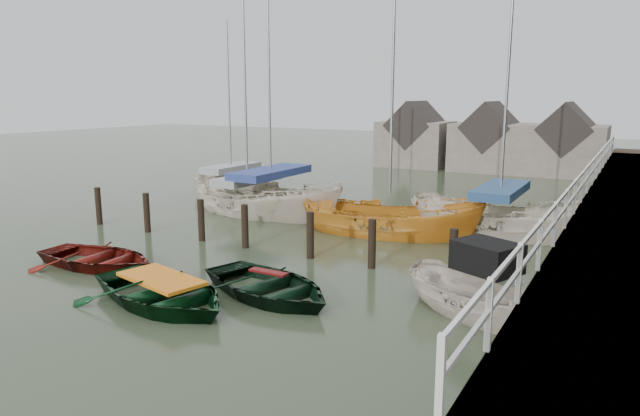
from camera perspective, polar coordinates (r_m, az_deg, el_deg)
The scene contains 13 objects.
ground at distance 15.39m, azimuth -10.61°, elevation -7.05°, with size 120.00×120.00×0.00m, color #303D27.
pier at distance 21.49m, azimuth 28.83°, elevation -1.08°, with size 3.04×32.00×2.70m.
mooring_pilings at distance 18.17m, azimuth -7.29°, elevation -2.47°, with size 13.72×0.22×1.80m.
far_sheds at distance 38.22m, azimuth 16.41°, elevation 6.42°, with size 14.00×4.08×4.39m.
rowboat_red at distance 17.44m, azimuth -21.26°, elevation -5.45°, with size 2.69×3.76×0.78m, color #5A120C.
rowboat_green at distance 13.92m, azimuth -15.46°, elevation -9.27°, with size 3.02×4.23×0.88m, color black.
rowboat_dkgreen at distance 13.97m, azimuth -5.15°, elevation -8.81°, with size 2.83×3.96×0.82m, color black.
motorboat at distance 13.16m, azimuth 15.88°, elevation -10.02°, with size 4.35×3.08×2.44m.
sailboat_a at distance 23.68m, azimuth -7.19°, elevation -0.32°, with size 6.40×3.59×11.32m.
sailboat_b at distance 23.51m, azimuth -4.89°, elevation -0.37°, with size 7.75×4.10×12.78m.
sailboat_c at distance 20.21m, azimuth 6.91°, elevation -2.49°, with size 6.82×3.24×10.34m.
sailboat_d at distance 20.99m, azimuth 17.39°, elevation -2.26°, with size 6.83×2.98×11.96m.
sailboat_e at distance 27.52m, azimuth -8.81°, elevation 1.24°, with size 6.36×4.40×9.25m.
Camera 1 is at (9.52, -11.10, 4.78)m, focal length 32.00 mm.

